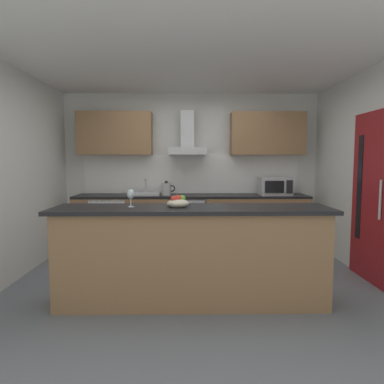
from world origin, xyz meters
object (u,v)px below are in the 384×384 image
(refrigerator, at_px, (111,224))
(sink, at_px, (145,193))
(kettle, at_px, (166,189))
(range_hood, at_px, (187,141))
(wine_glass, at_px, (131,195))
(microwave, at_px, (275,186))
(oven, at_px, (187,222))
(fruit_bowl, at_px, (178,202))

(refrigerator, relative_size, sink, 1.70)
(refrigerator, relative_size, kettle, 2.94)
(range_hood, xyz_separation_m, wine_glass, (-0.57, -2.30, -0.66))
(microwave, relative_size, wine_glass, 2.81)
(refrigerator, distance_m, kettle, 1.09)
(range_hood, bearing_deg, sink, -170.32)
(wine_glass, bearing_deg, range_hood, 76.06)
(refrigerator, relative_size, microwave, 1.70)
(refrigerator, xyz_separation_m, range_hood, (1.26, 0.13, 1.36))
(oven, xyz_separation_m, wine_glass, (-0.57, -2.18, 0.66))
(range_hood, height_order, wine_glass, range_hood)
(oven, height_order, refrigerator, oven)
(oven, bearing_deg, kettle, -174.40)
(sink, relative_size, fruit_bowl, 2.27)
(kettle, distance_m, range_hood, 0.87)
(microwave, relative_size, range_hood, 0.69)
(fruit_bowl, bearing_deg, range_hood, 87.56)
(wine_glass, bearing_deg, refrigerator, 107.63)
(kettle, bearing_deg, microwave, 0.19)
(kettle, relative_size, range_hood, 0.40)
(kettle, relative_size, wine_glass, 1.62)
(kettle, bearing_deg, refrigerator, 178.07)
(fruit_bowl, bearing_deg, microwave, 54.49)
(refrigerator, distance_m, wine_glass, 2.38)
(range_hood, height_order, fruit_bowl, range_hood)
(refrigerator, distance_m, microwave, 2.77)
(sink, bearing_deg, kettle, -7.25)
(microwave, distance_m, range_hood, 1.62)
(range_hood, bearing_deg, kettle, -154.61)
(microwave, bearing_deg, sink, 178.96)
(sink, xyz_separation_m, kettle, (0.35, -0.04, 0.08))
(oven, bearing_deg, wine_glass, -104.74)
(microwave, bearing_deg, fruit_bowl, -125.51)
(sink, bearing_deg, wine_glass, -86.78)
(microwave, xyz_separation_m, wine_glass, (-2.01, -2.15, 0.07))
(oven, relative_size, wine_glass, 4.50)
(kettle, distance_m, wine_glass, 2.16)
(microwave, xyz_separation_m, fruit_bowl, (-1.53, -2.15, -0.01))
(oven, relative_size, microwave, 1.60)
(sink, bearing_deg, microwave, -1.04)
(microwave, relative_size, sink, 1.00)
(range_hood, bearing_deg, fruit_bowl, -92.44)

